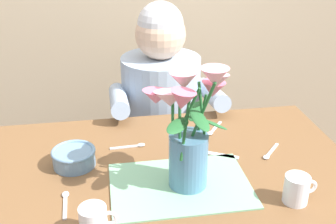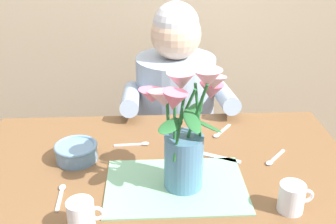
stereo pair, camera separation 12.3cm
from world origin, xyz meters
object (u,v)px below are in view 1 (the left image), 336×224
Objects in this scene: seated_person at (161,129)px; coffee_cup at (94,221)px; dinner_knife at (210,153)px; flower_vase at (189,129)px; ceramic_mug at (297,189)px; ceramic_bowl at (74,157)px.

seated_person is 12.20× the size of coffee_cup.
dinner_knife is 2.04× the size of coffee_cup.
flower_vase reaches higher than dinner_knife.
flower_vase reaches higher than ceramic_mug.
coffee_cup and ceramic_mug have the same top height.
coffee_cup is 1.00× the size of ceramic_mug.
ceramic_bowl is 0.33m from coffee_cup.
seated_person is at bearing 56.47° from ceramic_bowl.
flower_vase is 0.26m from dinner_knife.
dinner_knife is (0.11, 0.16, -0.18)m from flower_vase.
coffee_cup is at bearing -175.41° from ceramic_mug.
ceramic_bowl is 1.46× the size of coffee_cup.
seated_person is 0.78m from flower_vase.
coffee_cup is at bearing -111.61° from dinner_knife.
seated_person is 0.57m from dinner_knife.
seated_person is at bearing 88.04° from flower_vase.
ceramic_bowl is at bearing 153.97° from flower_vase.
seated_person is 0.67m from ceramic_bowl.
flower_vase is 0.39m from ceramic_bowl.
ceramic_mug is (0.54, 0.04, 0.00)m from coffee_cup.
ceramic_mug is (0.25, -0.81, 0.22)m from seated_person.
seated_person is at bearing 71.30° from coffee_cup.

